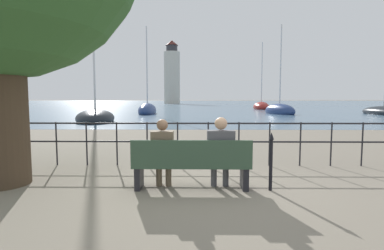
# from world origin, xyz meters

# --- Properties ---
(ground_plane) EXTENTS (1000.00, 1000.00, 0.00)m
(ground_plane) POSITION_xyz_m (0.00, 0.00, 0.00)
(ground_plane) COLOR gray
(harbor_water) EXTENTS (600.00, 300.00, 0.01)m
(harbor_water) POSITION_xyz_m (0.00, 160.29, 0.00)
(harbor_water) COLOR slate
(harbor_water) RESTS_ON ground_plane
(park_bench) EXTENTS (2.08, 0.45, 0.90)m
(park_bench) POSITION_xyz_m (0.00, -0.07, 0.44)
(park_bench) COLOR #334C38
(park_bench) RESTS_ON ground_plane
(seated_person_left) EXTENTS (0.39, 0.35, 1.25)m
(seated_person_left) POSITION_xyz_m (-0.52, 0.01, 0.68)
(seated_person_left) COLOR brown
(seated_person_left) RESTS_ON ground_plane
(seated_person_right) EXTENTS (0.48, 0.35, 1.28)m
(seated_person_right) POSITION_xyz_m (0.52, 0.01, 0.70)
(seated_person_right) COLOR #4C4C51
(seated_person_right) RESTS_ON ground_plane
(promenade_railing) EXTENTS (11.03, 0.04, 1.05)m
(promenade_railing) POSITION_xyz_m (0.00, 1.86, 0.69)
(promenade_railing) COLOR black
(promenade_railing) RESTS_ON ground_plane
(closed_umbrella) EXTENTS (0.09, 0.09, 1.02)m
(closed_umbrella) POSITION_xyz_m (1.38, -0.10, 0.57)
(closed_umbrella) COLOR black
(closed_umbrella) RESTS_ON ground_plane
(sailboat_0) EXTENTS (3.17, 5.34, 9.84)m
(sailboat_0) POSITION_xyz_m (8.96, 26.88, 0.37)
(sailboat_0) COLOR navy
(sailboat_0) RESTS_ON ground_plane
(sailboat_1) EXTENTS (3.19, 6.18, 10.96)m
(sailboat_1) POSITION_xyz_m (10.37, 42.57, 0.38)
(sailboat_1) COLOR maroon
(sailboat_1) RESTS_ON ground_plane
(sailboat_2) EXTENTS (2.46, 6.45, 8.27)m
(sailboat_2) POSITION_xyz_m (19.26, 25.68, 0.28)
(sailboat_2) COLOR black
(sailboat_2) RESTS_ON ground_plane
(sailboat_3) EXTENTS (3.65, 5.48, 11.56)m
(sailboat_3) POSITION_xyz_m (-7.05, 15.68, 0.32)
(sailboat_3) COLOR black
(sailboat_3) RESTS_ON ground_plane
(sailboat_4) EXTENTS (1.72, 5.82, 9.75)m
(sailboat_4) POSITION_xyz_m (-5.23, 26.99, 0.38)
(sailboat_4) COLOR navy
(sailboat_4) RESTS_ON ground_plane
(harbor_lighthouse) EXTENTS (5.47, 5.47, 21.57)m
(harbor_lighthouse) POSITION_xyz_m (-8.44, 98.70, 10.03)
(harbor_lighthouse) COLOR beige
(harbor_lighthouse) RESTS_ON ground_plane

